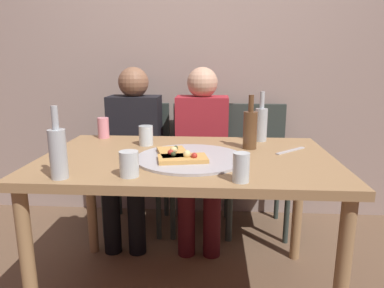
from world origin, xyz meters
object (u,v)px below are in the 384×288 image
object	(u,v)px
water_bottle	(261,123)
soda_can	(103,128)
pizza_slice_last	(183,158)
wine_bottle	(58,152)
tumbler_far	(146,136)
beer_bottle	(250,129)
tumbler_near	(241,167)
guest_in_sweater	(133,145)
chair_middle	(202,158)
table_knife	(291,151)
wine_glass	(129,164)
dining_table	(188,172)
guest_in_beanie	(201,146)
pizza_tray	(191,158)
chair_right	(256,159)
chair_left	(138,157)
pizza_slice_extra	(173,153)

from	to	relation	value
water_bottle	soda_can	world-z (taller)	water_bottle
pizza_slice_last	wine_bottle	world-z (taller)	wine_bottle
wine_bottle	tumbler_far	bearing A→B (deg)	67.96
beer_bottle	tumbler_near	distance (m)	0.54
beer_bottle	guest_in_sweater	distance (m)	0.94
chair_middle	table_knife	bearing A→B (deg)	123.47
water_bottle	wine_glass	world-z (taller)	water_bottle
wine_bottle	soda_can	size ratio (longest dim) A/B	2.34
pizza_slice_last	soda_can	distance (m)	0.73
dining_table	wine_bottle	bearing A→B (deg)	-142.06
beer_bottle	guest_in_beanie	xyz separation A→B (m)	(-0.27, 0.53, -0.22)
dining_table	beer_bottle	bearing A→B (deg)	27.42
pizza_tray	pizza_slice_last	distance (m)	0.07
chair_right	guest_in_sweater	xyz separation A→B (m)	(-0.87, -0.15, 0.13)
pizza_slice_last	tumbler_near	bearing A→B (deg)	-43.95
wine_bottle	table_knife	world-z (taller)	wine_bottle
chair_right	beer_bottle	bearing A→B (deg)	80.25
water_bottle	chair_right	size ratio (longest dim) A/B	0.32
pizza_slice_last	guest_in_sweater	bearing A→B (deg)	117.44
beer_bottle	dining_table	bearing A→B (deg)	-152.58
pizza_tray	wine_bottle	bearing A→B (deg)	-148.33
pizza_tray	pizza_slice_last	world-z (taller)	pizza_slice_last
water_bottle	guest_in_beanie	size ratio (longest dim) A/B	0.24
pizza_tray	soda_can	size ratio (longest dim) A/B	4.23
dining_table	guest_in_sweater	xyz separation A→B (m)	(-0.44, 0.69, -0.03)
chair_right	guest_in_beanie	size ratio (longest dim) A/B	0.77
beer_bottle	chair_left	bearing A→B (deg)	137.90
pizza_tray	wine_glass	world-z (taller)	wine_glass
table_knife	chair_middle	bearing A→B (deg)	-99.02
pizza_tray	wine_glass	distance (m)	0.35
soda_can	guest_in_sweater	size ratio (longest dim) A/B	0.10
water_bottle	table_knife	size ratio (longest dim) A/B	1.29
soda_can	table_knife	bearing A→B (deg)	-13.51
chair_right	pizza_tray	bearing A→B (deg)	65.58
dining_table	wine_bottle	distance (m)	0.63
pizza_slice_last	chair_right	xyz separation A→B (m)	(0.44, 0.97, -0.27)
beer_bottle	wine_glass	bearing A→B (deg)	-136.67
table_knife	guest_in_beanie	distance (m)	0.75
beer_bottle	wine_bottle	bearing A→B (deg)	-145.96
pizza_tray	guest_in_beanie	world-z (taller)	guest_in_beanie
water_bottle	chair_left	world-z (taller)	water_bottle
tumbler_far	guest_in_beanie	xyz separation A→B (m)	(0.28, 0.49, -0.17)
dining_table	guest_in_sweater	world-z (taller)	guest_in_sweater
dining_table	wine_glass	bearing A→B (deg)	-122.17
water_bottle	chair_right	distance (m)	0.60
tumbler_near	wine_glass	bearing A→B (deg)	175.30
dining_table	pizza_slice_extra	distance (m)	0.13
soda_can	chair_left	bearing A→B (deg)	78.41
tumbler_far	wine_glass	world-z (taller)	tumbler_far
tumbler_far	chair_right	bearing A→B (deg)	43.49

